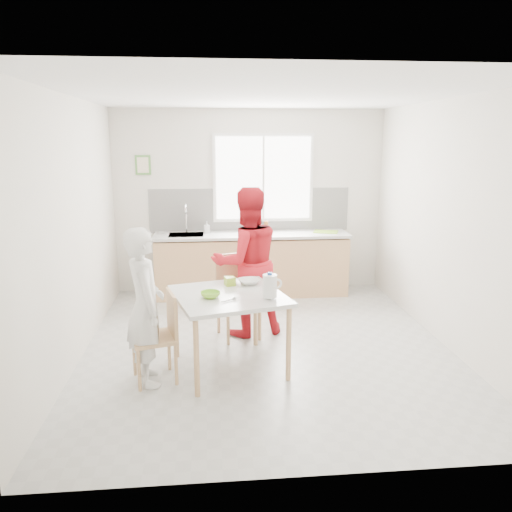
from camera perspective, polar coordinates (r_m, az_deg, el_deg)
The scene contains 21 objects.
ground at distance 5.70m, azimuth 1.21°, elevation -10.19°, with size 4.50×4.50×0.00m, color #B7B7B2.
room_shell at distance 5.27m, azimuth 1.30°, elevation 6.46°, with size 4.50×4.50×4.50m.
window at distance 7.49m, azimuth 0.84°, elevation 8.89°, with size 1.50×0.06×1.30m.
backsplash at distance 7.53m, azimuth -0.70°, elevation 5.28°, with size 3.00×0.02×0.65m, color white.
picture_frame at distance 7.50m, azimuth -12.79°, elevation 10.10°, with size 0.22×0.03×0.28m.
kitchen_counter at distance 7.41m, azimuth -0.53°, elevation -1.22°, with size 2.84×0.64×1.37m.
dining_table at distance 4.94m, azimuth -3.11°, elevation -5.25°, with size 1.25×1.25×0.78m.
chair_left at distance 4.87m, azimuth -10.87°, elevation -8.60°, with size 0.49×0.49×0.86m.
chair_far at distance 5.84m, azimuth -2.24°, elevation -4.09°, with size 0.54×0.54×0.96m.
person_white at distance 4.76m, azimuth -12.54°, elevation -5.68°, with size 0.55×0.36×1.50m, color white.
person_red at distance 5.79m, azimuth -1.03°, elevation -0.71°, with size 0.85×0.66×1.74m, color red.
bowl_green at distance 4.80m, azimuth -5.23°, elevation -4.42°, with size 0.19×0.19×0.06m, color #89D631.
bowl_white at distance 5.22m, azimuth -0.81°, elevation -2.95°, with size 0.22×0.22×0.05m, color white.
milk_jug at distance 4.72m, azimuth 1.64°, elevation -3.40°, with size 0.19×0.14×0.24m.
green_box at distance 5.18m, azimuth -3.01°, elevation -2.88°, with size 0.10×0.10×0.09m, color #9FC32D.
spoon at distance 4.69m, azimuth -3.25°, elevation -5.10°, with size 0.01×0.01×0.16m, color #A5A5AA.
cutting_board at distance 7.48m, azimuth 7.98°, elevation 2.77°, with size 0.35×0.25×0.01m, color #91CA2E.
wine_bottle_a at distance 7.39m, azimuth -0.10°, elevation 3.99°, with size 0.07×0.07×0.32m, color black.
wine_bottle_b at distance 7.43m, azimuth -0.49°, elevation 3.96°, with size 0.07×0.07×0.30m, color black.
jar_amber at distance 7.43m, azimuth 1.18°, elevation 3.41°, with size 0.06×0.06×0.16m, color brown.
soap_bottle at distance 7.36m, azimuth -5.64°, elevation 3.30°, with size 0.08×0.08×0.17m, color #999999.
Camera 1 is at (-0.61, -5.20, 2.26)m, focal length 35.00 mm.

